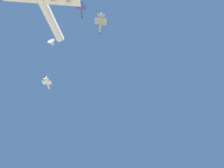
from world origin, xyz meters
The scene contains 3 objects.
chase_jet_lead centered at (19.38, 53.03, 118.46)m, with size 14.16×11.07×4.00m.
chase_jet_right_wing centered at (35.85, 63.49, 159.50)m, with size 13.74×11.75×4.00m.
chase_jet_trailing centered at (95.22, 53.12, 119.31)m, with size 13.26×12.37×4.00m.
Camera 1 is at (-25.11, 81.89, 2.31)m, focal length 28.56 mm.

